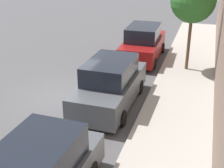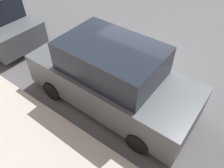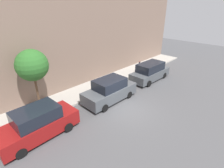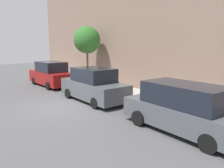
{
  "view_description": "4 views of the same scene",
  "coord_description": "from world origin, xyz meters",
  "px_view_note": "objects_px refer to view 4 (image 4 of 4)",
  "views": [
    {
      "loc": [
        5.68,
        -11.23,
        6.13
      ],
      "look_at": [
        2.21,
        -0.15,
        1.0
      ],
      "focal_mm": 50.0,
      "sensor_mm": 36.0,
      "label": 1
    },
    {
      "loc": [
        5.68,
        2.57,
        4.93
      ],
      "look_at": [
        2.37,
        0.15,
        1.0
      ],
      "focal_mm": 35.0,
      "sensor_mm": 36.0,
      "label": 2
    },
    {
      "loc": [
        -7.14,
        9.23,
        7.65
      ],
      "look_at": [
        2.77,
        -1.03,
        1.0
      ],
      "focal_mm": 28.0,
      "sensor_mm": 36.0,
      "label": 3
    },
    {
      "loc": [
        -5.16,
        -10.8,
        3.37
      ],
      "look_at": [
        3.03,
        -0.67,
        1.0
      ],
      "focal_mm": 35.0,
      "sensor_mm": 36.0,
      "label": 4
    }
  ],
  "objects_px": {
    "parked_suv_second": "(94,85)",
    "parked_minivan_nearest": "(184,109)",
    "street_tree": "(87,40)",
    "parked_suv_third": "(51,74)",
    "parking_meter_near": "(222,102)"
  },
  "relations": [
    {
      "from": "parked_minivan_nearest",
      "to": "parked_suv_second",
      "type": "bearing_deg",
      "value": 89.96
    },
    {
      "from": "parked_minivan_nearest",
      "to": "parked_suv_second",
      "type": "height_order",
      "value": "parked_suv_second"
    },
    {
      "from": "street_tree",
      "to": "parked_minivan_nearest",
      "type": "bearing_deg",
      "value": -103.81
    },
    {
      "from": "parked_minivan_nearest",
      "to": "street_tree",
      "type": "bearing_deg",
      "value": 76.19
    },
    {
      "from": "parked_minivan_nearest",
      "to": "parked_suv_third",
      "type": "bearing_deg",
      "value": 89.78
    },
    {
      "from": "parking_meter_near",
      "to": "street_tree",
      "type": "bearing_deg",
      "value": 85.74
    },
    {
      "from": "parked_suv_third",
      "to": "street_tree",
      "type": "relative_size",
      "value": 1.03
    },
    {
      "from": "parked_suv_second",
      "to": "parking_meter_near",
      "type": "distance_m",
      "value": 7.01
    },
    {
      "from": "parked_minivan_nearest",
      "to": "parked_suv_third",
      "type": "xyz_separation_m",
      "value": [
        0.05,
        12.39,
        0.01
      ]
    },
    {
      "from": "parked_suv_second",
      "to": "parked_minivan_nearest",
      "type": "bearing_deg",
      "value": -90.04
    },
    {
      "from": "parked_suv_third",
      "to": "parking_meter_near",
      "type": "height_order",
      "value": "parked_suv_third"
    },
    {
      "from": "parked_suv_second",
      "to": "street_tree",
      "type": "relative_size",
      "value": 1.03
    },
    {
      "from": "parked_suv_second",
      "to": "street_tree",
      "type": "distance_m",
      "value": 6.24
    },
    {
      "from": "street_tree",
      "to": "parked_suv_third",
      "type": "bearing_deg",
      "value": 153.39
    },
    {
      "from": "parking_meter_near",
      "to": "street_tree",
      "type": "xyz_separation_m",
      "value": [
        0.87,
        11.64,
        2.7
      ]
    }
  ]
}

